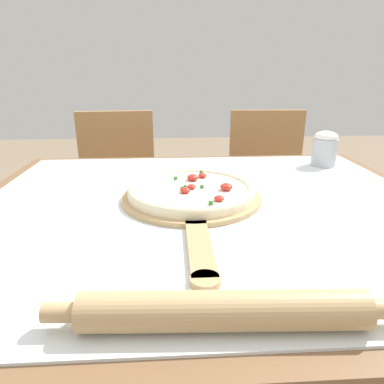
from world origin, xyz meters
name	(u,v)px	position (x,y,z in m)	size (l,w,h in m)	color
dining_table	(206,243)	(0.00, 0.00, 0.66)	(1.23, 1.04, 0.76)	brown
towel_cloth	(207,205)	(0.00, 0.00, 0.77)	(1.15, 0.96, 0.00)	silver
pizza_peel	(192,200)	(-0.04, 0.01, 0.77)	(0.36, 0.58, 0.01)	tan
pizza	(192,190)	(-0.04, 0.04, 0.79)	(0.33, 0.33, 0.04)	beige
rolling_pin	(223,311)	(-0.02, -0.44, 0.79)	(0.46, 0.07, 0.05)	tan
chair_left	(118,189)	(-0.36, 0.86, 0.52)	(0.43, 0.43, 0.90)	#A37547
chair_right	(267,186)	(0.41, 0.86, 0.52)	(0.42, 0.42, 0.90)	#A37547
flour_cup	(325,148)	(0.45, 0.34, 0.83)	(0.08, 0.08, 0.12)	#B2B7BC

